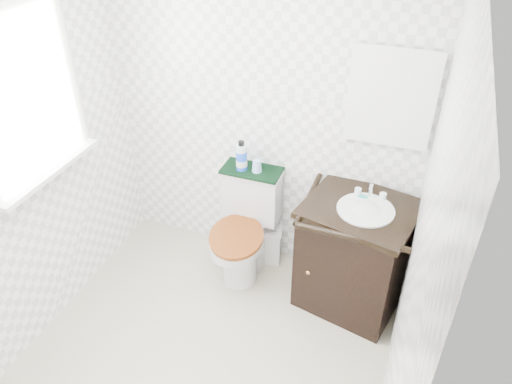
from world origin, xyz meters
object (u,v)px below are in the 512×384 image
Objects in this scene: mouthwash_bottle at (241,157)px; cup at (257,166)px; trash_bin at (268,244)px; vanity at (355,253)px; toilet at (246,231)px.

mouthwash_bottle reaches higher than cup.
trash_bin is at bearing 14.40° from cup.
mouthwash_bottle is at bearing 169.33° from vanity.
trash_bin is (0.13, 0.13, -0.19)m from toilet.
vanity is 0.89m from cup.
vanity is 1.01m from mouthwash_bottle.
mouthwash_bottle is at bearing -174.96° from cup.
toilet is 0.86× the size of vanity.
vanity is 3.00× the size of trash_bin.
vanity is at bearing -16.01° from trash_bin.
toilet reaches higher than trash_bin.
cup is (0.11, 0.01, -0.06)m from mouthwash_bottle.
toilet is 0.52m from cup.
toilet is at bearing -56.28° from mouthwash_bottle.
cup is at bearing 68.85° from toilet.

